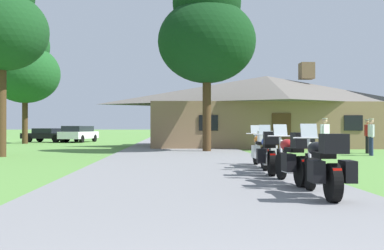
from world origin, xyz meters
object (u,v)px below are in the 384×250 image
bystander_red_shirt_beside_signpost (367,134)px  tree_left_far (25,66)px  motorcycle_black_nearest_to_camera (324,166)px  bystander_white_shirt_near_lodge (371,135)px  motorcycle_blue_third_in_row (269,153)px  bystander_white_shirt_by_tree (325,135)px  tree_by_lodge_front (207,30)px  parked_white_suv_far_left (79,133)px  motorcycle_orange_farthest_in_row (262,149)px  tree_left_near (1,21)px  motorcycle_red_second_in_row (294,159)px  parked_black_sedan_far_left (47,135)px

bystander_red_shirt_beside_signpost → tree_left_far: bearing=-111.3°
motorcycle_black_nearest_to_camera → bystander_white_shirt_near_lodge: bystander_white_shirt_near_lodge is taller
tree_left_far → bystander_white_shirt_near_lodge: bearing=-38.3°
bystander_red_shirt_beside_signpost → bystander_white_shirt_near_lodge: bearing=-4.7°
motorcycle_blue_third_in_row → bystander_white_shirt_by_tree: 8.82m
tree_by_lodge_front → tree_left_far: tree_left_far is taller
motorcycle_blue_third_in_row → parked_white_suv_far_left: parked_white_suv_far_left is taller
tree_by_lodge_front → parked_white_suv_far_left: (-9.84, 16.47, -5.53)m
bystander_white_shirt_near_lodge → bystander_red_shirt_beside_signpost: bearing=-7.4°
motorcycle_blue_third_in_row → motorcycle_orange_farthest_in_row: same height
bystander_white_shirt_by_tree → tree_left_near: (-14.11, 0.72, 5.00)m
parked_white_suv_far_left → motorcycle_blue_third_in_row: bearing=-57.7°
motorcycle_black_nearest_to_camera → motorcycle_blue_third_in_row: same height
motorcycle_orange_farthest_in_row → tree_left_near: bearing=148.2°
tree_left_near → tree_by_lodge_front: 9.83m
motorcycle_orange_farthest_in_row → tree_by_lodge_front: (-0.97, 9.61, 5.70)m
motorcycle_red_second_in_row → tree_left_near: 15.63m
bystander_white_shirt_near_lodge → motorcycle_red_second_in_row: bearing=159.7°
bystander_white_shirt_by_tree → parked_black_sedan_far_left: size_ratio=0.37×
motorcycle_black_nearest_to_camera → motorcycle_red_second_in_row: 1.91m
bystander_white_shirt_by_tree → parked_white_suv_far_left: bearing=95.2°
motorcycle_red_second_in_row → motorcycle_orange_farthest_in_row: bearing=84.8°
motorcycle_orange_farthest_in_row → motorcycle_blue_third_in_row: bearing=-95.8°
tree_left_near → bystander_white_shirt_near_lodge: bearing=0.3°
tree_left_far → parked_black_sedan_far_left: bearing=77.1°
bystander_white_shirt_near_lodge → parked_white_suv_far_left: 26.05m
motorcycle_orange_farthest_in_row → bystander_white_shirt_near_lodge: size_ratio=1.23×
bystander_white_shirt_near_lodge → parked_white_suv_far_left: (-17.08, 19.67, -0.17)m
bystander_red_shirt_beside_signpost → tree_left_near: tree_left_near is taller
tree_left_far → tree_left_near: bearing=-76.0°
bystander_red_shirt_beside_signpost → bystander_white_shirt_by_tree: (-2.95, -2.49, 0.00)m
motorcycle_blue_third_in_row → parked_black_sedan_far_left: (-13.28, 28.37, 0.03)m
tree_left_far → parked_black_sedan_far_left: 6.58m
motorcycle_orange_farthest_in_row → tree_left_far: (-14.31, 22.66, 5.53)m
motorcycle_red_second_in_row → parked_white_suv_far_left: 32.24m
motorcycle_orange_farthest_in_row → bystander_red_shirt_beside_signpost: size_ratio=1.23×
tree_left_near → motorcycle_orange_farthest_in_row: bearing=-31.8°
motorcycle_orange_farthest_in_row → parked_white_suv_far_left: (-10.80, 26.09, 0.17)m
motorcycle_black_nearest_to_camera → parked_black_sedan_far_left: 35.09m
parked_black_sedan_far_left → motorcycle_black_nearest_to_camera: bearing=-140.6°
motorcycle_black_nearest_to_camera → bystander_white_shirt_by_tree: size_ratio=1.24×
bystander_white_shirt_by_tree → tree_left_far: (-18.18, 17.04, 5.19)m
tree_left_near → parked_white_suv_far_left: (-0.57, 19.74, -5.17)m
tree_left_near → tree_left_far: (-4.08, 16.32, 0.19)m
motorcycle_orange_farthest_in_row → motorcycle_black_nearest_to_camera: bearing=-91.2°
tree_left_near → tree_left_far: bearing=104.0°
motorcycle_black_nearest_to_camera → bystander_white_shirt_by_tree: 12.54m
parked_white_suv_far_left → parked_black_sedan_far_left: parked_white_suv_far_left is taller
motorcycle_black_nearest_to_camera → motorcycle_orange_farthest_in_row: 6.25m
motorcycle_blue_third_in_row → tree_by_lodge_front: (-0.74, 11.79, 5.70)m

